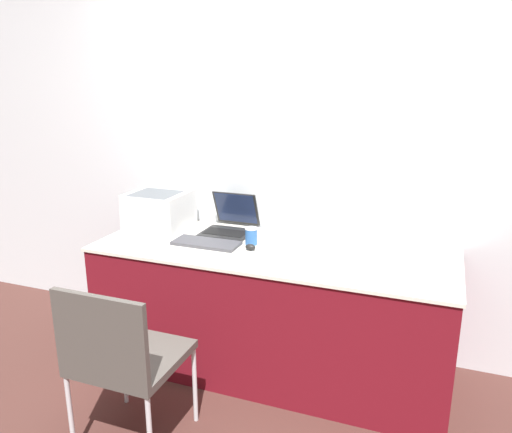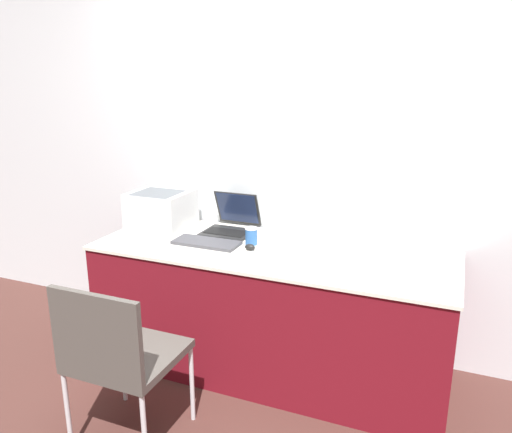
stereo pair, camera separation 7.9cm
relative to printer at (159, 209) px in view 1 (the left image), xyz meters
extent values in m
plane|color=#472823|center=(0.82, -0.49, -0.92)|extent=(14.00, 14.00, 0.00)
cube|color=silver|center=(0.82, 0.31, 0.38)|extent=(8.00, 0.05, 2.60)
cube|color=maroon|center=(0.82, -0.12, -0.54)|extent=(2.09, 0.75, 0.76)
cube|color=silver|center=(0.82, -0.12, -0.15)|extent=(2.11, 0.77, 0.02)
cube|color=silver|center=(0.00, 0.00, -0.01)|extent=(0.37, 0.36, 0.25)
cube|color=#51565B|center=(0.00, -0.03, 0.09)|extent=(0.29, 0.27, 0.04)
cube|color=black|center=(0.46, 0.04, -0.13)|extent=(0.31, 0.25, 0.02)
cube|color=black|center=(0.46, 0.03, -0.12)|extent=(0.27, 0.14, 0.00)
cube|color=black|center=(0.46, 0.21, 0.00)|extent=(0.31, 0.10, 0.23)
cube|color=#192342|center=(0.46, 0.21, 0.00)|extent=(0.27, 0.09, 0.21)
cube|color=#3D3D42|center=(0.43, -0.18, -0.13)|extent=(0.41, 0.17, 0.02)
cylinder|color=#285699|center=(0.68, -0.08, -0.09)|extent=(0.07, 0.07, 0.10)
cylinder|color=white|center=(0.68, -0.08, -0.03)|extent=(0.08, 0.08, 0.01)
ellipsoid|color=black|center=(0.72, -0.18, -0.12)|extent=(0.06, 0.04, 0.04)
cube|color=#4C4742|center=(0.40, -0.96, -0.46)|extent=(0.47, 0.46, 0.04)
cube|color=#4C4742|center=(0.40, -1.17, -0.24)|extent=(0.47, 0.03, 0.40)
cylinder|color=silver|center=(0.19, -0.74, -0.70)|extent=(0.02, 0.02, 0.43)
cylinder|color=silver|center=(0.62, -0.74, -0.70)|extent=(0.02, 0.02, 0.43)
cylinder|color=silver|center=(0.19, -1.17, -0.70)|extent=(0.02, 0.02, 0.43)
camera|label=1|loc=(1.72, -2.74, 0.86)|focal=35.00mm
camera|label=2|loc=(1.79, -2.71, 0.86)|focal=35.00mm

